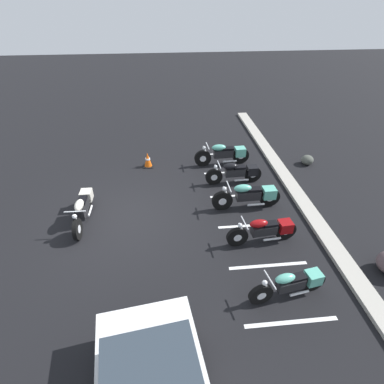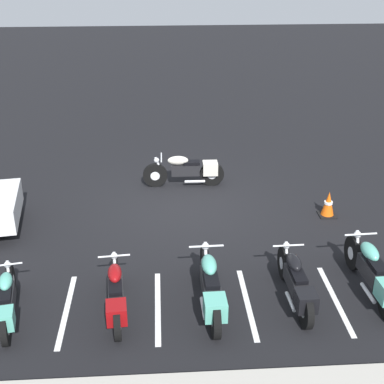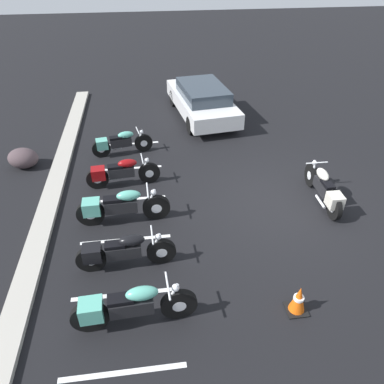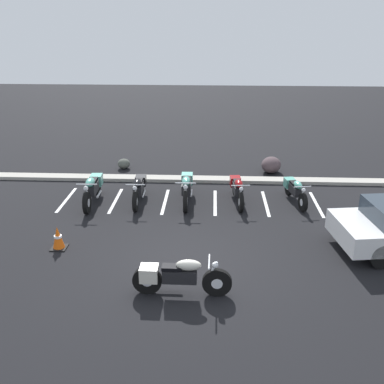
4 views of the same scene
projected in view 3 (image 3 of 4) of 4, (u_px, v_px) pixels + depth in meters
ground at (278, 202)px, 10.00m from camera, size 60.00×60.00×0.00m
motorcycle_cream_featured at (325, 189)px, 9.74m from camera, size 2.15×0.60×0.85m
parked_bike_0 at (128, 306)px, 6.64m from camera, size 0.64×2.28×0.90m
parked_bike_1 at (121, 251)px, 7.84m from camera, size 0.59×2.11×0.83m
parked_bike_2 at (118, 206)px, 9.07m from camera, size 0.64×2.28×0.90m
parked_bike_3 at (119, 172)px, 10.44m from camera, size 0.58×2.06×0.81m
parked_bike_4 at (119, 143)px, 11.95m from camera, size 0.66×1.94×0.77m
car_white at (202, 100)px, 14.27m from camera, size 4.50×2.36×1.29m
concrete_curb at (44, 219)px, 9.32m from camera, size 18.00×0.50×0.12m
landscape_rock_1 at (23, 158)px, 11.36m from camera, size 0.96×1.09×0.60m
traffic_cone at (298, 300)px, 7.00m from camera, size 0.40×0.40×0.62m
stall_line_0 at (123, 373)px, 6.14m from camera, size 0.10×2.10×0.00m
stall_line_1 at (125, 294)px, 7.46m from camera, size 0.10×2.10×0.00m
stall_line_2 at (126, 240)px, 8.79m from camera, size 0.10×2.10×0.00m
stall_line_3 at (126, 199)px, 10.12m from camera, size 0.10×2.10×0.00m
stall_line_4 at (127, 168)px, 11.44m from camera, size 0.10×2.10×0.00m
stall_line_5 at (128, 144)px, 12.77m from camera, size 0.10×2.10×0.00m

